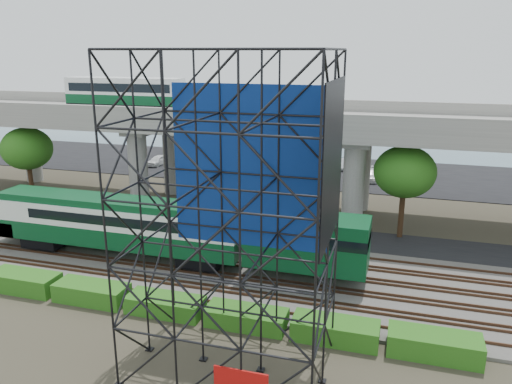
% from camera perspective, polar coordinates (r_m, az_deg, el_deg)
% --- Properties ---
extents(ground, '(140.00, 140.00, 0.00)m').
position_cam_1_polar(ground, '(34.64, -8.55, -9.88)').
color(ground, '#474233').
rests_on(ground, ground).
extents(ballast_bed, '(90.00, 12.00, 0.20)m').
position_cam_1_polar(ballast_bed, '(36.24, -7.21, -8.45)').
color(ballast_bed, slate).
rests_on(ballast_bed, ground).
extents(service_road, '(90.00, 5.00, 0.08)m').
position_cam_1_polar(service_road, '(43.58, -2.72, -4.15)').
color(service_road, black).
rests_on(service_road, ground).
extents(parking_lot, '(90.00, 18.00, 0.08)m').
position_cam_1_polar(parking_lot, '(65.31, 4.11, 2.63)').
color(parking_lot, black).
rests_on(parking_lot, ground).
extents(harbor_water, '(140.00, 40.00, 0.03)m').
position_cam_1_polar(harbor_water, '(86.50, 7.33, 5.80)').
color(harbor_water, '#40596A').
rests_on(harbor_water, ground).
extents(rail_tracks, '(90.00, 9.52, 0.16)m').
position_cam_1_polar(rail_tracks, '(36.17, -7.22, -8.19)').
color(rail_tracks, '#472D1E').
rests_on(rail_tracks, ballast_bed).
extents(commuter_train, '(29.30, 3.06, 4.30)m').
position_cam_1_polar(commuter_train, '(36.81, -12.70, -3.67)').
color(commuter_train, black).
rests_on(commuter_train, rail_tracks).
extents(overpass, '(80.00, 12.00, 12.40)m').
position_cam_1_polar(overpass, '(46.94, -1.72, 7.61)').
color(overpass, '#9E9B93').
rests_on(overpass, ground).
extents(scaffold_tower, '(9.36, 6.36, 15.00)m').
position_cam_1_polar(scaffold_tower, '(22.64, -3.01, -3.43)').
color(scaffold_tower, black).
rests_on(scaffold_tower, ground).
extents(hedge_strip, '(34.60, 1.80, 1.20)m').
position_cam_1_polar(hedge_strip, '(30.56, -10.31, -12.50)').
color(hedge_strip, '#246015').
rests_on(hedge_strip, ground).
extents(trees, '(40.94, 16.94, 7.69)m').
position_cam_1_polar(trees, '(48.82, -5.79, 4.72)').
color(trees, '#382314').
rests_on(trees, ground).
extents(suv, '(5.68, 3.30, 1.49)m').
position_cam_1_polar(suv, '(49.19, -15.81, -1.44)').
color(suv, black).
rests_on(suv, service_road).
extents(parked_cars, '(35.65, 9.83, 1.31)m').
position_cam_1_polar(parked_cars, '(64.78, 4.10, 3.12)').
color(parked_cars, white).
rests_on(parked_cars, parking_lot).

